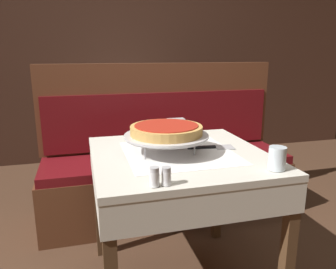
{
  "coord_description": "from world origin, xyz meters",
  "views": [
    {
      "loc": [
        -0.44,
        -1.44,
        1.2
      ],
      "look_at": [
        -0.06,
        -0.02,
        0.83
      ],
      "focal_mm": 35.0,
      "sensor_mm": 36.0,
      "label": 1
    }
  ],
  "objects_px": {
    "water_glass_near": "(277,158)",
    "dining_table_rear": "(135,114)",
    "pizza_pan_stand": "(166,136)",
    "napkin_holder": "(176,126)",
    "dining_table_front": "(179,172)",
    "pizza_server": "(212,147)",
    "deep_dish_pizza": "(166,130)",
    "condiment_caddy": "(142,99)",
    "pepper_shaker": "(166,176)",
    "booth_bench": "(166,172)",
    "salt_shaker": "(154,177)"
  },
  "relations": [
    {
      "from": "water_glass_near",
      "to": "dining_table_rear",
      "type": "bearing_deg",
      "value": 97.47
    },
    {
      "from": "pizza_pan_stand",
      "to": "napkin_holder",
      "type": "height_order",
      "value": "same"
    },
    {
      "from": "pizza_pan_stand",
      "to": "napkin_holder",
      "type": "xyz_separation_m",
      "value": [
        0.15,
        0.36,
        -0.04
      ]
    },
    {
      "from": "dining_table_front",
      "to": "water_glass_near",
      "type": "height_order",
      "value": "water_glass_near"
    },
    {
      "from": "pizza_server",
      "to": "water_glass_near",
      "type": "height_order",
      "value": "water_glass_near"
    },
    {
      "from": "deep_dish_pizza",
      "to": "condiment_caddy",
      "type": "height_order",
      "value": "condiment_caddy"
    },
    {
      "from": "condiment_caddy",
      "to": "pepper_shaker",
      "type": "bearing_deg",
      "value": -98.19
    },
    {
      "from": "pizza_server",
      "to": "condiment_caddy",
      "type": "bearing_deg",
      "value": 91.62
    },
    {
      "from": "deep_dish_pizza",
      "to": "water_glass_near",
      "type": "xyz_separation_m",
      "value": [
        0.38,
        -0.34,
        -0.07
      ]
    },
    {
      "from": "dining_table_front",
      "to": "pepper_shaker",
      "type": "relative_size",
      "value": 12.12
    },
    {
      "from": "pizza_pan_stand",
      "to": "deep_dish_pizza",
      "type": "height_order",
      "value": "deep_dish_pizza"
    },
    {
      "from": "dining_table_front",
      "to": "dining_table_rear",
      "type": "distance_m",
      "value": 1.67
    },
    {
      "from": "dining_table_front",
      "to": "dining_table_rear",
      "type": "relative_size",
      "value": 1.03
    },
    {
      "from": "dining_table_front",
      "to": "booth_bench",
      "type": "bearing_deg",
      "value": 79.89
    },
    {
      "from": "napkin_holder",
      "to": "condiment_caddy",
      "type": "height_order",
      "value": "condiment_caddy"
    },
    {
      "from": "napkin_holder",
      "to": "condiment_caddy",
      "type": "bearing_deg",
      "value": 88.1
    },
    {
      "from": "water_glass_near",
      "to": "pizza_server",
      "type": "bearing_deg",
      "value": 111.09
    },
    {
      "from": "booth_bench",
      "to": "deep_dish_pizza",
      "type": "distance_m",
      "value": 0.96
    },
    {
      "from": "pizza_server",
      "to": "salt_shaker",
      "type": "height_order",
      "value": "salt_shaker"
    },
    {
      "from": "deep_dish_pizza",
      "to": "dining_table_rear",
      "type": "bearing_deg",
      "value": 85.9
    },
    {
      "from": "dining_table_rear",
      "to": "salt_shaker",
      "type": "bearing_deg",
      "value": -97.36
    },
    {
      "from": "condiment_caddy",
      "to": "pizza_pan_stand",
      "type": "bearing_deg",
      "value": -96.67
    },
    {
      "from": "dining_table_front",
      "to": "deep_dish_pizza",
      "type": "relative_size",
      "value": 2.42
    },
    {
      "from": "dining_table_rear",
      "to": "pizza_pan_stand",
      "type": "distance_m",
      "value": 1.67
    },
    {
      "from": "pizza_server",
      "to": "water_glass_near",
      "type": "bearing_deg",
      "value": -68.91
    },
    {
      "from": "napkin_holder",
      "to": "condiment_caddy",
      "type": "distance_m",
      "value": 1.32
    },
    {
      "from": "booth_bench",
      "to": "pizza_pan_stand",
      "type": "height_order",
      "value": "booth_bench"
    },
    {
      "from": "dining_table_rear",
      "to": "booth_bench",
      "type": "xyz_separation_m",
      "value": [
        0.08,
        -0.87,
        -0.29
      ]
    },
    {
      "from": "dining_table_rear",
      "to": "condiment_caddy",
      "type": "bearing_deg",
      "value": 14.23
    },
    {
      "from": "booth_bench",
      "to": "napkin_holder",
      "type": "distance_m",
      "value": 0.62
    },
    {
      "from": "dining_table_rear",
      "to": "deep_dish_pizza",
      "type": "distance_m",
      "value": 1.68
    },
    {
      "from": "salt_shaker",
      "to": "pepper_shaker",
      "type": "distance_m",
      "value": 0.04
    },
    {
      "from": "salt_shaker",
      "to": "napkin_holder",
      "type": "height_order",
      "value": "napkin_holder"
    },
    {
      "from": "water_glass_near",
      "to": "deep_dish_pizza",
      "type": "bearing_deg",
      "value": 138.47
    },
    {
      "from": "dining_table_rear",
      "to": "deep_dish_pizza",
      "type": "relative_size",
      "value": 2.34
    },
    {
      "from": "pepper_shaker",
      "to": "napkin_holder",
      "type": "height_order",
      "value": "napkin_holder"
    },
    {
      "from": "deep_dish_pizza",
      "to": "water_glass_near",
      "type": "relative_size",
      "value": 3.55
    },
    {
      "from": "dining_table_front",
      "to": "water_glass_near",
      "type": "relative_size",
      "value": 8.57
    },
    {
      "from": "pizza_pan_stand",
      "to": "pepper_shaker",
      "type": "bearing_deg",
      "value": -104.8
    },
    {
      "from": "dining_table_front",
      "to": "water_glass_near",
      "type": "xyz_separation_m",
      "value": [
        0.32,
        -0.33,
        0.15
      ]
    },
    {
      "from": "pepper_shaker",
      "to": "condiment_caddy",
      "type": "relative_size",
      "value": 0.39
    },
    {
      "from": "dining_table_rear",
      "to": "water_glass_near",
      "type": "height_order",
      "value": "water_glass_near"
    },
    {
      "from": "pizza_pan_stand",
      "to": "pepper_shaker",
      "type": "xyz_separation_m",
      "value": [
        -0.1,
        -0.37,
        -0.05
      ]
    },
    {
      "from": "dining_table_rear",
      "to": "pepper_shaker",
      "type": "xyz_separation_m",
      "value": [
        -0.22,
        -2.03,
        0.15
      ]
    },
    {
      "from": "booth_bench",
      "to": "pizza_server",
      "type": "distance_m",
      "value": 0.87
    },
    {
      "from": "water_glass_near",
      "to": "salt_shaker",
      "type": "xyz_separation_m",
      "value": [
        -0.52,
        -0.04,
        -0.01
      ]
    },
    {
      "from": "pizza_pan_stand",
      "to": "water_glass_near",
      "type": "relative_size",
      "value": 4.18
    },
    {
      "from": "pizza_pan_stand",
      "to": "water_glass_near",
      "type": "bearing_deg",
      "value": -41.53
    },
    {
      "from": "pepper_shaker",
      "to": "booth_bench",
      "type": "bearing_deg",
      "value": 75.35
    },
    {
      "from": "dining_table_rear",
      "to": "deep_dish_pizza",
      "type": "xyz_separation_m",
      "value": [
        -0.12,
        -1.66,
        0.23
      ]
    }
  ]
}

